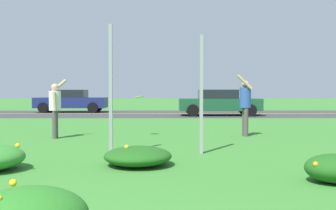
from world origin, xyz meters
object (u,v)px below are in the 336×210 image
at_px(person_thrower_white_shirt, 55,105).
at_px(person_catcher_blue_shirt, 245,103).
at_px(sign_post_by_roadside, 201,94).
at_px(car_navy_center_left, 71,101).
at_px(sign_post_near_path, 111,90).
at_px(frisbee_lime, 139,97).
at_px(car_dark_green_center_right, 219,102).

bearing_deg(person_thrower_white_shirt, person_catcher_blue_shirt, 5.57).
relative_size(sign_post_by_roadside, car_navy_center_left, 0.58).
relative_size(sign_post_near_path, person_thrower_white_shirt, 1.62).
xyz_separation_m(sign_post_by_roadside, person_catcher_blue_shirt, (1.64, 3.46, -0.28)).
relative_size(person_thrower_white_shirt, car_navy_center_left, 0.39).
relative_size(person_thrower_white_shirt, frisbee_lime, 6.24).
bearing_deg(person_thrower_white_shirt, sign_post_by_roadside, -36.01).
relative_size(sign_post_by_roadside, car_dark_green_center_right, 0.58).
relative_size(sign_post_near_path, car_dark_green_center_right, 0.62).
xyz_separation_m(person_catcher_blue_shirt, car_dark_green_center_right, (0.56, 10.35, -0.28)).
bearing_deg(car_navy_center_left, person_catcher_blue_shirt, -58.48).
bearing_deg(car_dark_green_center_right, person_catcher_blue_shirt, -93.12).
relative_size(sign_post_by_roadside, person_thrower_white_shirt, 1.50).
bearing_deg(sign_post_near_path, person_thrower_white_shirt, 123.14).
bearing_deg(sign_post_by_roadside, car_navy_center_left, 111.65).
height_order(sign_post_by_roadside, person_thrower_white_shirt, sign_post_by_roadside).
xyz_separation_m(sign_post_near_path, sign_post_by_roadside, (1.96, 0.22, -0.10)).
bearing_deg(person_thrower_white_shirt, car_navy_center_left, 101.34).
bearing_deg(sign_post_near_path, sign_post_by_roadside, 6.36).
bearing_deg(person_catcher_blue_shirt, car_dark_green_center_right, 86.88).
distance_m(frisbee_lime, car_navy_center_left, 15.03).
relative_size(person_thrower_white_shirt, person_catcher_blue_shirt, 0.92).
xyz_separation_m(sign_post_by_roadside, car_dark_green_center_right, (2.21, 13.81, -0.57)).
bearing_deg(sign_post_near_path, car_dark_green_center_right, 73.45).
relative_size(person_catcher_blue_shirt, car_dark_green_center_right, 0.42).
distance_m(person_catcher_blue_shirt, car_dark_green_center_right, 10.37).
xyz_separation_m(sign_post_near_path, car_dark_green_center_right, (4.17, 14.03, -0.66)).
bearing_deg(frisbee_lime, car_dark_green_center_right, 70.04).
bearing_deg(person_catcher_blue_shirt, sign_post_near_path, -134.43).
bearing_deg(car_dark_green_center_right, frisbee_lime, -109.96).
bearing_deg(car_dark_green_center_right, sign_post_by_roadside, -99.08).
distance_m(frisbee_lime, car_dark_green_center_right, 11.12).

